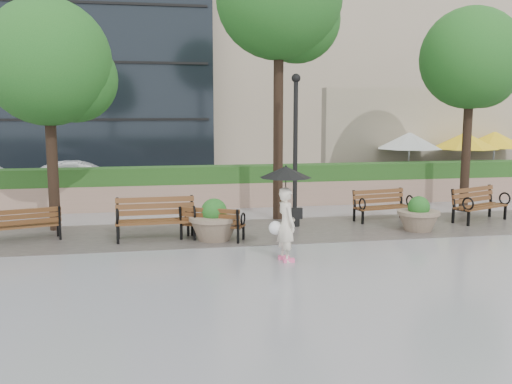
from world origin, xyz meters
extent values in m
plane|color=gray|center=(0.00, 0.00, 0.00)|extent=(100.00, 100.00, 0.00)
cube|color=#383330|center=(0.00, 3.00, 0.01)|extent=(28.00, 3.20, 0.01)
cube|color=#9A7663|center=(0.00, 7.00, 0.40)|extent=(24.00, 0.80, 0.80)
cube|color=#1C4416|center=(0.00, 7.00, 1.08)|extent=(24.00, 0.75, 0.55)
cube|color=tan|center=(9.50, 10.00, 2.00)|extent=(10.00, 0.60, 4.00)
cube|color=#1C4416|center=(9.00, 7.80, 0.45)|extent=(8.00, 0.50, 0.90)
cube|color=black|center=(0.00, 11.00, 0.00)|extent=(40.00, 7.00, 0.00)
cube|color=#5C321A|center=(-5.14, 2.92, 0.38)|extent=(1.63, 0.88, 0.04)
cube|color=#5C321A|center=(-5.08, 2.68, 0.65)|extent=(1.54, 0.53, 0.37)
cube|color=black|center=(-5.14, 2.89, 0.20)|extent=(1.66, 0.96, 0.40)
torus|color=black|center=(-4.48, 3.27, 0.54)|extent=(0.13, 0.32, 0.32)
cube|color=#5C321A|center=(-2.06, 2.44, 0.47)|extent=(1.94, 0.63, 0.05)
cube|color=#5C321A|center=(-2.07, 2.74, 0.80)|extent=(1.93, 0.19, 0.45)
cube|color=black|center=(-2.06, 2.47, 0.25)|extent=(1.94, 0.74, 0.49)
torus|color=black|center=(-2.96, 2.22, 0.66)|extent=(0.06, 0.40, 0.40)
torus|color=black|center=(-1.15, 2.27, 0.66)|extent=(0.06, 0.40, 0.40)
cube|color=#5C321A|center=(-0.70, 2.25, 0.38)|extent=(1.59, 1.11, 0.04)
cube|color=#5C321A|center=(-0.81, 2.03, 0.64)|extent=(1.43, 0.79, 0.36)
cube|color=black|center=(-0.71, 2.22, 0.20)|extent=(1.63, 1.19, 0.39)
torus|color=black|center=(0.02, 2.06, 0.53)|extent=(0.18, 0.30, 0.32)
torus|color=black|center=(-1.28, 2.71, 0.53)|extent=(0.18, 0.30, 0.32)
cube|color=#5C321A|center=(4.33, 3.69, 0.41)|extent=(1.72, 0.78, 0.05)
cube|color=#5C321A|center=(4.29, 3.95, 0.69)|extent=(1.65, 0.40, 0.39)
cube|color=black|center=(4.33, 3.72, 0.21)|extent=(1.74, 0.87, 0.42)
torus|color=black|center=(3.59, 3.39, 0.57)|extent=(0.11, 0.34, 0.34)
torus|color=black|center=(5.13, 3.67, 0.57)|extent=(0.11, 0.34, 0.34)
cube|color=#5C321A|center=(7.04, 3.12, 0.44)|extent=(1.86, 1.20, 0.05)
cube|color=#5C321A|center=(6.93, 3.38, 0.75)|extent=(1.70, 0.82, 0.42)
cube|color=black|center=(7.03, 3.15, 0.23)|extent=(1.90, 1.29, 0.46)
torus|color=black|center=(6.33, 2.62, 0.62)|extent=(0.19, 0.36, 0.37)
torus|color=black|center=(7.89, 3.29, 0.62)|extent=(0.19, 0.36, 0.37)
cylinder|color=#7F6B56|center=(-0.67, 2.20, 0.54)|extent=(1.23, 1.23, 0.10)
sphere|color=#154B17|center=(-0.67, 2.20, 0.71)|extent=(0.63, 0.63, 0.63)
cylinder|color=#7F6B56|center=(4.73, 2.29, 0.49)|extent=(1.10, 1.10, 0.09)
sphere|color=#154B17|center=(4.73, 2.29, 0.64)|extent=(0.57, 0.57, 0.57)
cylinder|color=black|center=(1.68, 3.47, 1.97)|extent=(0.12, 0.12, 3.94)
cylinder|color=black|center=(1.68, 3.47, 0.15)|extent=(0.28, 0.28, 0.30)
sphere|color=black|center=(1.68, 3.47, 3.99)|extent=(0.24, 0.24, 0.24)
cylinder|color=black|center=(-4.67, 4.14, 2.03)|extent=(0.28, 0.28, 4.07)
sphere|color=#154B17|center=(-4.67, 4.14, 4.36)|extent=(3.23, 3.23, 3.23)
sphere|color=#154B17|center=(-4.07, 4.44, 3.95)|extent=(2.26, 2.26, 2.26)
cylinder|color=black|center=(1.46, 4.60, 2.94)|extent=(0.28, 0.28, 5.88)
sphere|color=#154B17|center=(2.06, 4.90, 5.71)|extent=(2.48, 2.48, 2.48)
cylinder|color=black|center=(7.70, 5.14, 2.21)|extent=(0.28, 0.28, 4.43)
sphere|color=#154B17|center=(7.70, 5.14, 4.75)|extent=(3.14, 3.14, 3.14)
sphere|color=#154B17|center=(8.30, 5.44, 4.30)|extent=(2.20, 2.20, 2.20)
cylinder|color=black|center=(7.54, 8.84, 0.05)|extent=(0.40, 0.40, 0.10)
cylinder|color=#99999E|center=(7.54, 8.84, 1.10)|extent=(0.06, 0.06, 2.20)
cone|color=white|center=(7.54, 8.84, 2.00)|extent=(2.50, 2.50, 0.60)
cylinder|color=black|center=(9.60, 8.44, 0.05)|extent=(0.40, 0.40, 0.10)
cylinder|color=#99999E|center=(9.60, 8.44, 1.10)|extent=(0.06, 0.06, 2.20)
cone|color=gold|center=(9.60, 8.44, 2.00)|extent=(2.50, 2.50, 0.60)
cylinder|color=black|center=(11.21, 9.01, 0.05)|extent=(0.40, 0.40, 0.10)
cylinder|color=#99999E|center=(11.21, 9.01, 1.10)|extent=(0.06, 0.06, 2.20)
cone|color=gold|center=(11.21, 9.01, 2.00)|extent=(2.50, 2.50, 0.60)
imported|color=silver|center=(-4.64, 9.95, 0.65)|extent=(4.08, 1.75, 1.31)
imported|color=#EEE0C8|center=(0.61, 0.00, 0.83)|extent=(0.53, 0.68, 1.67)
cube|color=#F2598C|center=(0.58, 0.12, 0.04)|extent=(0.15, 0.25, 0.08)
cube|color=#F2598C|center=(0.63, -0.13, 0.04)|extent=(0.15, 0.25, 0.08)
cube|color=black|center=(0.81, 0.10, 0.99)|extent=(0.16, 0.33, 0.23)
sphere|color=white|center=(0.42, 0.19, 0.68)|extent=(0.29, 0.29, 0.29)
cylinder|color=black|center=(0.60, 0.05, 1.46)|extent=(0.02, 0.02, 0.89)
cone|color=black|center=(0.60, 0.05, 1.88)|extent=(1.08, 1.08, 0.23)
camera|label=1|loc=(-2.17, -11.37, 3.15)|focal=40.00mm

